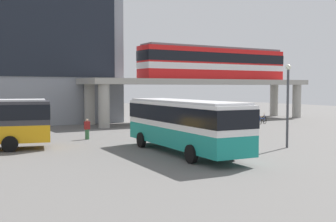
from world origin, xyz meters
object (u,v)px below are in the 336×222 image
Objects in this scene: station_building at (5,40)px; train at (215,63)px; bicycle_red at (164,123)px; bicycle_orange at (239,119)px; pedestrian_waiting_near_stop at (87,130)px; bicycle_brown at (261,119)px; bicycle_blue at (262,121)px; bus_main at (183,121)px.

train is (21.88, -10.66, -2.50)m from station_building.
bicycle_orange is (9.79, 0.18, 0.00)m from bicycle_red.
bicycle_red is 11.31m from pedestrian_waiting_near_stop.
bicycle_brown is at bearing -31.30° from station_building.
bicycle_red is at bearing 167.26° from bicycle_blue.
bicycle_blue is (-1.84, -2.18, 0.00)m from bicycle_brown.
train reaches higher than bicycle_orange.
station_building is at bearing 129.53° from bicycle_red.
train is 25.95m from bus_main.
bicycle_brown is 1.06× the size of bicycle_red.
bicycle_red is at bearing 64.28° from bus_main.
station_building reaches higher than bicycle_orange.
station_building is 21.36m from bicycle_red.
bus_main is at bearing -143.63° from bicycle_brown.
bicycle_brown is at bearing 12.91° from pedestrian_waiting_near_stop.
station_building reaches higher than bicycle_blue.
bicycle_orange is at bearing 1.04° from bicycle_red.
train is 12.31m from bicycle_red.
bicycle_brown is 1.00× the size of bicycle_orange.
pedestrian_waiting_near_stop is at bearing -151.09° from bicycle_red.
bicycle_blue is at bearing -67.81° from bicycle_orange.
bicycle_brown is at bearing -8.90° from bicycle_orange.
bicycle_blue is (23.20, -17.41, -8.99)m from station_building.
bicycle_blue is 1.02× the size of bicycle_red.
bus_main is 22.02m from bicycle_blue.
bicycle_blue is 1.09× the size of pedestrian_waiting_near_stop.
bicycle_brown is at bearing -1.26° from bicycle_red.
bicycle_blue is at bearing -78.90° from train.
bus_main is at bearing -131.05° from train.
bicycle_red is (7.20, 14.94, -1.63)m from bus_main.
bicycle_red is at bearing 28.91° from pedestrian_waiting_near_stop.
station_building is 28.08m from bicycle_orange.
bicycle_red is (12.34, -14.95, -8.99)m from station_building.
bicycle_orange is at bearing -33.72° from station_building.
train is at bearing -25.98° from station_building.
bicycle_orange is at bearing 41.66° from bus_main.
station_building reaches higher than train.
pedestrian_waiting_near_stop is (-2.70, 9.48, -1.25)m from bus_main.
station_building reaches higher than bus_main.
bus_main reaches higher than bicycle_red.
bicycle_red is (-10.87, 2.46, 0.00)m from bicycle_blue.
bicycle_red is 1.06× the size of pedestrian_waiting_near_stop.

